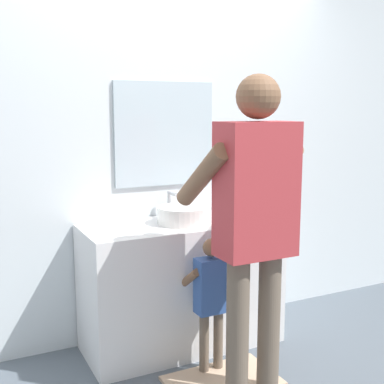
{
  "coord_description": "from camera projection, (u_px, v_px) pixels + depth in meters",
  "views": [
    {
      "loc": [
        -1.37,
        -2.61,
        1.58
      ],
      "look_at": [
        0.0,
        0.15,
        1.07
      ],
      "focal_mm": 47.33,
      "sensor_mm": 36.0,
      "label": 1
    }
  ],
  "objects": [
    {
      "name": "ground_plane",
      "position": [
        203.0,
        363.0,
        3.17
      ],
      "size": [
        14.0,
        14.0,
        0.0
      ],
      "primitive_type": "plane",
      "color": "slate"
    },
    {
      "name": "vanity_cabinet",
      "position": [
        182.0,
        284.0,
        3.36
      ],
      "size": [
        1.3,
        0.54,
        0.84
      ],
      "primitive_type": "cube",
      "color": "white",
      "rests_on": "ground"
    },
    {
      "name": "bath_mat",
      "position": [
        222.0,
        381.0,
        2.95
      ],
      "size": [
        0.64,
        0.4,
        0.02
      ],
      "primitive_type": "cube",
      "color": "#CCAD8E",
      "rests_on": "ground"
    },
    {
      "name": "adult_parent",
      "position": [
        254.0,
        210.0,
        2.66
      ],
      "size": [
        0.54,
        0.57,
        1.75
      ],
      "color": "#6B5B4C",
      "rests_on": "ground"
    },
    {
      "name": "toothbrush_cup",
      "position": [
        236.0,
        209.0,
        3.47
      ],
      "size": [
        0.07,
        0.07,
        0.21
      ],
      "color": "#4C8EB2",
      "rests_on": "vanity_cabinet"
    },
    {
      "name": "faucet",
      "position": [
        170.0,
        206.0,
        3.45
      ],
      "size": [
        0.18,
        0.14,
        0.18
      ],
      "color": "#B7BABF",
      "rests_on": "vanity_cabinet"
    },
    {
      "name": "back_wall",
      "position": [
        162.0,
        142.0,
        3.49
      ],
      "size": [
        4.4,
        0.1,
        2.7
      ],
      "color": "silver",
      "rests_on": "ground"
    },
    {
      "name": "child_toddler",
      "position": [
        211.0,
        293.0,
        3.0
      ],
      "size": [
        0.26,
        0.26,
        0.83
      ],
      "color": "#6B5B4C",
      "rests_on": "ground"
    },
    {
      "name": "sink_basin",
      "position": [
        183.0,
        215.0,
        3.27
      ],
      "size": [
        0.34,
        0.34,
        0.11
      ],
      "color": "silver",
      "rests_on": "vanity_cabinet"
    }
  ]
}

